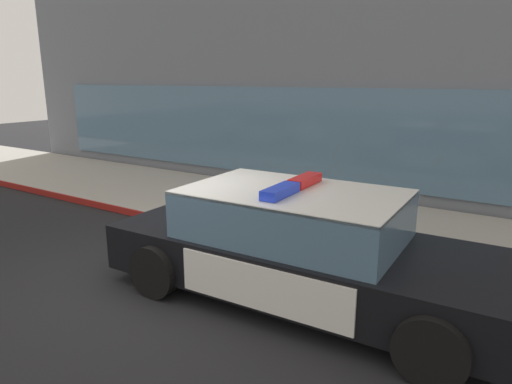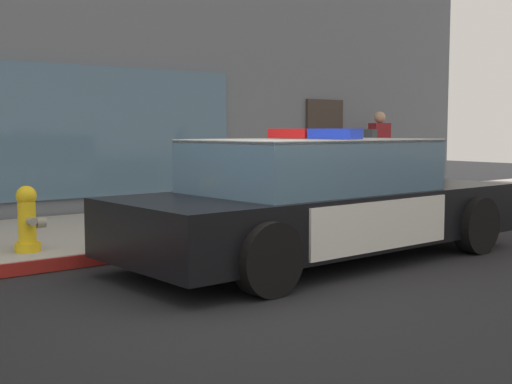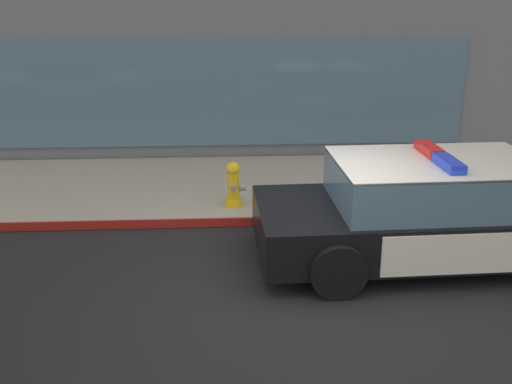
{
  "view_description": "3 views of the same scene",
  "coord_description": "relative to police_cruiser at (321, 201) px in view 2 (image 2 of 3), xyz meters",
  "views": [
    {
      "loc": [
        4.2,
        -4.13,
        2.7
      ],
      "look_at": [
        0.08,
        2.24,
        0.79
      ],
      "focal_mm": 31.76,
      "sensor_mm": 36.0,
      "label": 1
    },
    {
      "loc": [
        -3.49,
        -4.98,
        1.49
      ],
      "look_at": [
        1.21,
        0.98,
        0.79
      ],
      "focal_mm": 47.69,
      "sensor_mm": 36.0,
      "label": 2
    },
    {
      "loc": [
        -1.05,
        -6.57,
        3.52
      ],
      "look_at": [
        -0.61,
        1.29,
        0.75
      ],
      "focal_mm": 41.67,
      "sensor_mm": 36.0,
      "label": 3
    }
  ],
  "objects": [
    {
      "name": "police_cruiser",
      "position": [
        0.0,
        0.0,
        0.0
      ],
      "size": [
        5.08,
        2.2,
        1.49
      ],
      "rotation": [
        0.0,
        0.0,
        0.03
      ],
      "color": "black",
      "rests_on": "ground"
    },
    {
      "name": "parking_meter",
      "position": [
        2.75,
        1.76,
        0.4
      ],
      "size": [
        0.12,
        0.18,
        1.34
      ],
      "color": "slate",
      "rests_on": "sidewalk"
    },
    {
      "name": "fire_hydrant",
      "position": [
        -2.73,
        1.77,
        -0.18
      ],
      "size": [
        0.34,
        0.39,
        0.73
      ],
      "color": "gold",
      "rests_on": "sidewalk"
    },
    {
      "name": "curb_red_paint",
      "position": [
        -1.83,
        1.24,
        -0.6
      ],
      "size": [
        28.8,
        0.04,
        0.14
      ],
      "primitive_type": "cube",
      "color": "maroon",
      "rests_on": "ground"
    },
    {
      "name": "pedestrian_on_sidewalk",
      "position": [
        5.54,
        4.04,
        0.33
      ],
      "size": [
        0.44,
        0.32,
        1.71
      ],
      "rotation": [
        0.0,
        0.0,
        4.55
      ],
      "color": "#23232D",
      "rests_on": "sidewalk"
    },
    {
      "name": "sidewalk",
      "position": [
        -1.83,
        2.94,
        -0.6
      ],
      "size": [
        48.0,
        3.35,
        0.15
      ],
      "primitive_type": "cube",
      "color": "#A39E93",
      "rests_on": "ground"
    },
    {
      "name": "ground",
      "position": [
        -1.83,
        -0.58,
        -0.68
      ],
      "size": [
        48.0,
        48.0,
        0.0
      ],
      "primitive_type": "plane",
      "color": "black"
    }
  ]
}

